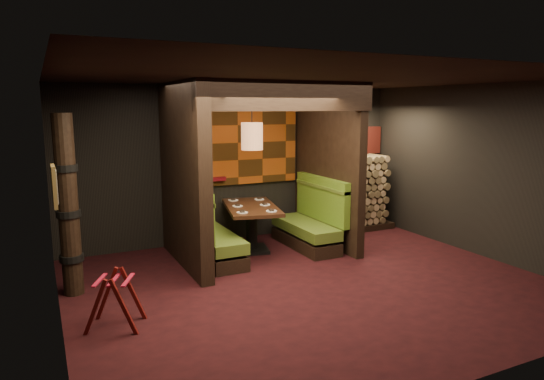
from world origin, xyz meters
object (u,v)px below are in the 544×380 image
at_px(booth_bench_right, 310,225).
at_px(totem_column, 68,207).
at_px(booth_bench_left, 209,237).
at_px(firewood_stack, 351,193).
at_px(pendant_lamp, 252,136).
at_px(luggage_rack, 115,298).
at_px(dining_table, 251,219).

distance_m(booth_bench_right, totem_column, 4.10).
bearing_deg(totem_column, booth_bench_left, 14.75).
distance_m(booth_bench_left, firewood_stack, 3.34).
bearing_deg(booth_bench_right, totem_column, -172.14).
distance_m(booth_bench_right, pendant_lamp, 1.92).
xyz_separation_m(pendant_lamp, luggage_rack, (-2.56, -1.95, -1.65)).
relative_size(booth_bench_left, luggage_rack, 2.13).
xyz_separation_m(pendant_lamp, totem_column, (-2.92, -0.69, -0.80)).
bearing_deg(pendant_lamp, dining_table, 90.00).
bearing_deg(firewood_stack, booth_bench_left, -167.83).
xyz_separation_m(dining_table, firewood_stack, (2.42, 0.51, 0.18)).
bearing_deg(luggage_rack, firewood_stack, 26.82).
distance_m(booth_bench_right, dining_table, 1.09).
xyz_separation_m(booth_bench_right, dining_table, (-1.06, 0.19, 0.17)).
height_order(booth_bench_left, totem_column, totem_column).
height_order(pendant_lamp, totem_column, pendant_lamp).
bearing_deg(luggage_rack, dining_table, 38.07).
xyz_separation_m(booth_bench_left, dining_table, (0.83, 0.19, 0.17)).
bearing_deg(dining_table, booth_bench_right, -9.97).
bearing_deg(firewood_stack, luggage_rack, -153.18).
distance_m(totem_column, firewood_stack, 5.50).
xyz_separation_m(booth_bench_right, luggage_rack, (-3.62, -1.82, -0.06)).
distance_m(dining_table, pendant_lamp, 1.42).
bearing_deg(luggage_rack, pendant_lamp, 37.37).
bearing_deg(firewood_stack, booth_bench_right, -152.65).
relative_size(booth_bench_left, pendant_lamp, 1.47).
distance_m(luggage_rack, totem_column, 1.57).
height_order(booth_bench_left, dining_table, booth_bench_left).
height_order(luggage_rack, totem_column, totem_column).
bearing_deg(totem_column, firewood_stack, 13.19).
distance_m(booth_bench_right, firewood_stack, 1.56).
height_order(booth_bench_right, pendant_lamp, pendant_lamp).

